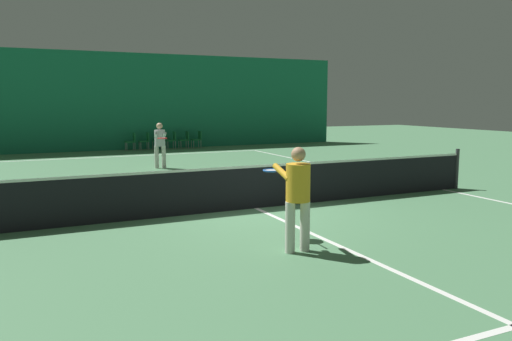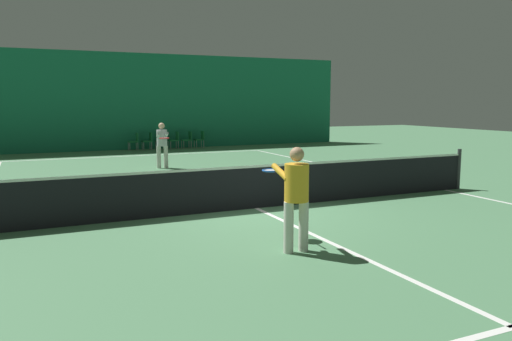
% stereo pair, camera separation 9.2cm
% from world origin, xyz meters
% --- Properties ---
extents(ground_plane, '(60.00, 60.00, 0.00)m').
position_xyz_m(ground_plane, '(0.00, 0.00, 0.00)').
color(ground_plane, '#4C7F56').
extents(backdrop_curtain, '(23.00, 0.12, 4.65)m').
position_xyz_m(backdrop_curtain, '(0.00, 14.91, 2.32)').
color(backdrop_curtain, '#196B4C').
rests_on(backdrop_curtain, ground).
extents(court_line_baseline_far, '(11.00, 0.10, 0.00)m').
position_xyz_m(court_line_baseline_far, '(0.00, 11.90, 0.00)').
color(court_line_baseline_far, white).
rests_on(court_line_baseline_far, ground).
extents(court_line_service_far, '(8.25, 0.10, 0.00)m').
position_xyz_m(court_line_service_far, '(0.00, 6.40, 0.00)').
color(court_line_service_far, white).
rests_on(court_line_service_far, ground).
extents(court_line_sideline_right, '(0.10, 23.80, 0.00)m').
position_xyz_m(court_line_sideline_right, '(5.50, 0.00, 0.00)').
color(court_line_sideline_right, white).
rests_on(court_line_sideline_right, ground).
extents(court_line_centre, '(0.10, 12.80, 0.00)m').
position_xyz_m(court_line_centre, '(0.00, 0.00, 0.00)').
color(court_line_centre, white).
rests_on(court_line_centre, ground).
extents(tennis_net, '(12.00, 0.10, 1.07)m').
position_xyz_m(tennis_net, '(0.00, 0.00, 0.51)').
color(tennis_net, black).
rests_on(tennis_net, ground).
extents(player_near, '(0.44, 1.35, 1.64)m').
position_xyz_m(player_near, '(-0.77, -3.12, 0.95)').
color(player_near, beige).
rests_on(player_near, ground).
extents(player_far, '(0.56, 1.35, 1.59)m').
position_xyz_m(player_far, '(-0.22, 7.41, 0.93)').
color(player_far, beige).
rests_on(player_far, ground).
extents(courtside_chair_0, '(0.44, 0.44, 0.84)m').
position_xyz_m(courtside_chair_0, '(0.16, 14.36, 0.49)').
color(courtside_chair_0, '#99999E').
rests_on(courtside_chair_0, ground).
extents(courtside_chair_1, '(0.44, 0.44, 0.84)m').
position_xyz_m(courtside_chair_1, '(0.82, 14.36, 0.49)').
color(courtside_chair_1, '#99999E').
rests_on(courtside_chair_1, ground).
extents(courtside_chair_2, '(0.44, 0.44, 0.84)m').
position_xyz_m(courtside_chair_2, '(1.48, 14.36, 0.49)').
color(courtside_chair_2, '#99999E').
rests_on(courtside_chair_2, ground).
extents(courtside_chair_3, '(0.44, 0.44, 0.84)m').
position_xyz_m(courtside_chair_3, '(2.15, 14.36, 0.49)').
color(courtside_chair_3, '#99999E').
rests_on(courtside_chair_3, ground).
extents(courtside_chair_4, '(0.44, 0.44, 0.84)m').
position_xyz_m(courtside_chair_4, '(2.81, 14.36, 0.49)').
color(courtside_chair_4, '#99999E').
rests_on(courtside_chair_4, ground).
extents(courtside_chair_5, '(0.44, 0.44, 0.84)m').
position_xyz_m(courtside_chair_5, '(3.47, 14.36, 0.49)').
color(courtside_chair_5, '#99999E').
rests_on(courtside_chair_5, ground).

